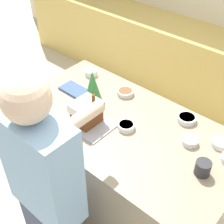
{
  "coord_description": "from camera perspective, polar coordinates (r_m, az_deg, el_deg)",
  "views": [
    {
      "loc": [
        1.04,
        -1.29,
        2.4
      ],
      "look_at": [
        -0.1,
        0.0,
        0.99
      ],
      "focal_mm": 50.0,
      "sensor_mm": 36.0,
      "label": 1
    }
  ],
  "objects": [
    {
      "name": "ground_plane",
      "position": [
        2.92,
        1.57,
        -16.09
      ],
      "size": [
        12.0,
        12.0,
        0.0
      ],
      "primitive_type": "plane",
      "color": "beige"
    },
    {
      "name": "back_cabinet_block",
      "position": [
        3.77,
        19.43,
        5.73
      ],
      "size": [
        6.0,
        0.6,
        0.9
      ],
      "color": "#DBBC60",
      "rests_on": "ground_plane"
    },
    {
      "name": "kitchen_island",
      "position": [
        2.55,
        1.75,
        -10.14
      ],
      "size": [
        1.72,
        0.93,
        0.93
      ],
      "color": "gray",
      "rests_on": "ground_plane"
    },
    {
      "name": "baking_tray",
      "position": [
        2.24,
        -4.56,
        -1.86
      ],
      "size": [
        0.38,
        0.27,
        0.01
      ],
      "color": "#9E9EA8",
      "rests_on": "kitchen_island"
    },
    {
      "name": "gingerbread_house",
      "position": [
        2.18,
        -4.67,
        -0.0
      ],
      "size": [
        0.17,
        0.2,
        0.24
      ],
      "color": "brown",
      "rests_on": "baking_tray"
    },
    {
      "name": "decorative_tree",
      "position": [
        2.34,
        -3.53,
        4.57
      ],
      "size": [
        0.15,
        0.15,
        0.29
      ],
      "color": "#33843D",
      "rests_on": "kitchen_island"
    },
    {
      "name": "candy_bowl_beside_tree",
      "position": [
        2.17,
        19.17,
        -5.35
      ],
      "size": [
        0.12,
        0.12,
        0.04
      ],
      "color": "white",
      "rests_on": "kitchen_island"
    },
    {
      "name": "candy_bowl_far_right",
      "position": [
        2.73,
        -3.86,
        7.25
      ],
      "size": [
        0.11,
        0.11,
        0.05
      ],
      "color": "white",
      "rests_on": "kitchen_island"
    },
    {
      "name": "candy_bowl_front_corner",
      "position": [
        2.18,
        2.6,
        -2.55
      ],
      "size": [
        0.12,
        0.12,
        0.04
      ],
      "color": "white",
      "rests_on": "kitchen_island"
    },
    {
      "name": "candy_bowl_near_tray_right",
      "position": [
        2.3,
        13.49,
        -1.15
      ],
      "size": [
        0.14,
        0.14,
        0.04
      ],
      "color": "silver",
      "rests_on": "kitchen_island"
    },
    {
      "name": "candy_bowl_center_rear",
      "position": [
        2.49,
        2.45,
        3.65
      ],
      "size": [
        0.13,
        0.13,
        0.04
      ],
      "color": "silver",
      "rests_on": "kitchen_island"
    },
    {
      "name": "candy_bowl_near_tray_left",
      "position": [
        2.13,
        14.08,
        -5.13
      ],
      "size": [
        0.11,
        0.11,
        0.04
      ],
      "color": "white",
      "rests_on": "kitchen_island"
    },
    {
      "name": "cookbook",
      "position": [
        2.55,
        -6.89,
        4.03
      ],
      "size": [
        0.24,
        0.14,
        0.02
      ],
      "color": "#3F598C",
      "rests_on": "kitchen_island"
    },
    {
      "name": "mug",
      "position": [
        1.95,
        16.27,
        -9.8
      ],
      "size": [
        0.09,
        0.09,
        0.09
      ],
      "color": "#2D2D33",
      "rests_on": "kitchen_island"
    },
    {
      "name": "person",
      "position": [
        1.89,
        -11.51,
        -15.31
      ],
      "size": [
        0.45,
        0.56,
        1.71
      ],
      "color": "#424C6B",
      "rests_on": "ground_plane"
    }
  ]
}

